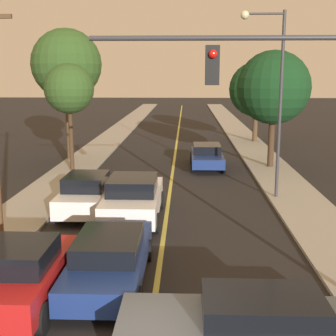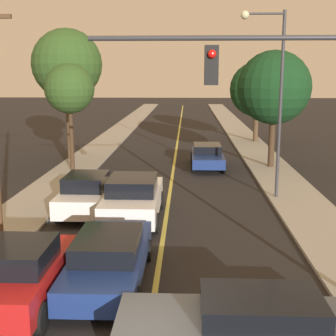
# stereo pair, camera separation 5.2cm
# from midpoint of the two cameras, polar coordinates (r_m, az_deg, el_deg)

# --- Properties ---
(road_surface) EXTENTS (8.83, 80.00, 0.01)m
(road_surface) POSITION_cam_midpoint_polar(r_m,az_deg,el_deg) (43.77, 1.20, 4.28)
(road_surface) COLOR black
(road_surface) RESTS_ON ground
(sidewalk_left) EXTENTS (2.50, 80.00, 0.12)m
(sidewalk_left) POSITION_cam_midpoint_polar(r_m,az_deg,el_deg) (44.23, -6.18, 4.36)
(sidewalk_left) COLOR #9E998E
(sidewalk_left) RESTS_ON ground
(sidewalk_right) EXTENTS (2.50, 80.00, 0.12)m
(sidewalk_right) POSITION_cam_midpoint_polar(r_m,az_deg,el_deg) (44.03, 8.62, 4.27)
(sidewalk_right) COLOR #9E998E
(sidewalk_right) RESTS_ON ground
(car_near_lane_front) EXTENTS (1.96, 5.02, 1.40)m
(car_near_lane_front) POSITION_cam_midpoint_polar(r_m,az_deg,el_deg) (12.64, -7.20, -10.78)
(car_near_lane_front) COLOR navy
(car_near_lane_front) RESTS_ON ground
(car_near_lane_second) EXTENTS (2.10, 4.89, 1.69)m
(car_near_lane_second) POSITION_cam_midpoint_polar(r_m,az_deg,el_deg) (17.79, -4.34, -3.62)
(car_near_lane_second) COLOR white
(car_near_lane_second) RESTS_ON ground
(car_outer_lane_front) EXTENTS (1.95, 4.05, 1.59)m
(car_outer_lane_front) POSITION_cam_midpoint_polar(r_m,az_deg,el_deg) (11.94, -17.69, -12.14)
(car_outer_lane_front) COLOR red
(car_outer_lane_front) RESTS_ON ground
(car_outer_lane_second) EXTENTS (1.91, 4.50, 1.58)m
(car_outer_lane_second) POSITION_cam_midpoint_polar(r_m,az_deg,el_deg) (18.97, -9.87, -3.03)
(car_outer_lane_second) COLOR white
(car_outer_lane_second) RESTS_ON ground
(car_far_oncoming) EXTENTS (1.93, 4.86, 1.36)m
(car_far_oncoming) POSITION_cam_midpoint_polar(r_m,az_deg,el_deg) (27.76, 4.71, 1.53)
(car_far_oncoming) COLOR navy
(car_far_oncoming) RESTS_ON ground
(car_crossing_right) EXTENTS (5.13, 1.84, 1.37)m
(car_crossing_right) POSITION_cam_midpoint_polar(r_m,az_deg,el_deg) (9.61, 10.25, -18.40)
(car_crossing_right) COLOR #474C51
(car_crossing_right) RESTS_ON ground
(traffic_signal_mast) EXTENTS (6.41, 0.42, 6.41)m
(traffic_signal_mast) POSITION_cam_midpoint_polar(r_m,az_deg,el_deg) (11.38, 15.04, 6.40)
(traffic_signal_mast) COLOR #333338
(traffic_signal_mast) RESTS_ON ground
(streetlamp_right) EXTENTS (1.88, 0.36, 7.93)m
(streetlamp_right) POSITION_cam_midpoint_polar(r_m,az_deg,el_deg) (20.59, 12.47, 10.22)
(streetlamp_right) COLOR #333338
(streetlamp_right) RESTS_ON ground
(tree_left_near) EXTENTS (2.75, 2.75, 5.92)m
(tree_left_near) POSITION_cam_midpoint_polar(r_m,az_deg,el_deg) (26.59, -12.03, 9.39)
(tree_left_near) COLOR #3D2B1C
(tree_left_near) RESTS_ON ground
(tree_left_far) EXTENTS (4.32, 4.32, 8.08)m
(tree_left_far) POSITION_cam_midpoint_polar(r_m,az_deg,el_deg) (30.06, -12.32, 12.22)
(tree_left_far) COLOR #4C3823
(tree_left_far) RESTS_ON ground
(tree_right_near) EXTENTS (4.20, 4.20, 6.68)m
(tree_right_near) POSITION_cam_midpoint_polar(r_m,az_deg,el_deg) (27.64, 12.69, 9.53)
(tree_right_near) COLOR #3D2B1C
(tree_right_near) RESTS_ON ground
(tree_right_far) EXTENTS (4.31, 4.31, 6.29)m
(tree_right_far) POSITION_cam_midpoint_polar(r_m,az_deg,el_deg) (37.96, 10.70, 9.39)
(tree_right_far) COLOR #4C3823
(tree_right_far) RESTS_ON ground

